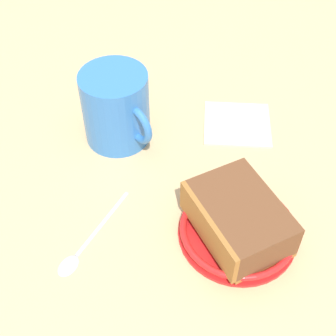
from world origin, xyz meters
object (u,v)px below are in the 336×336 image
at_px(cake_slice, 238,219).
at_px(teaspoon, 81,248).
at_px(folded_napkin, 237,123).
at_px(small_plate, 238,231).
at_px(tea_mug, 117,107).

relative_size(cake_slice, teaspoon, 1.08).
height_order(teaspoon, folded_napkin, teaspoon).
xyz_separation_m(small_plate, cake_slice, (0.00, 0.00, 0.03)).
xyz_separation_m(tea_mug, folded_napkin, (-0.17, 0.04, -0.05)).
height_order(tea_mug, teaspoon, tea_mug).
relative_size(small_plate, tea_mug, 1.21).
distance_m(small_plate, folded_napkin, 0.19).
relative_size(cake_slice, folded_napkin, 1.31).
distance_m(cake_slice, tea_mug, 0.23).
bearing_deg(folded_napkin, small_plate, 61.93).
bearing_deg(teaspoon, cake_slice, 163.80).
bearing_deg(tea_mug, teaspoon, 57.87).
bearing_deg(folded_napkin, cake_slice, 61.26).
bearing_deg(folded_napkin, teaspoon, 24.06).
bearing_deg(small_plate, cake_slice, 4.08).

